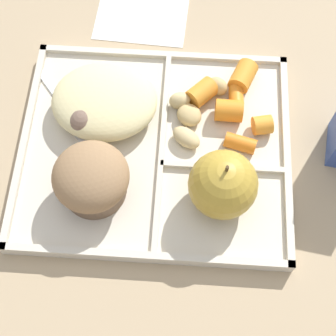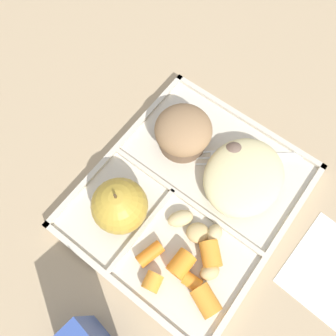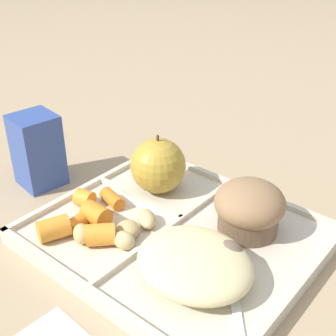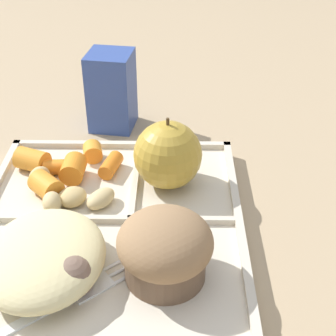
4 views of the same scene
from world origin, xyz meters
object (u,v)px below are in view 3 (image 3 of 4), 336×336
bran_muffin (249,208)px  plastic_fork (232,280)px  green_apple (158,166)px  lunch_tray (175,236)px  milk_carton (37,150)px

bran_muffin → plastic_fork: bran_muffin is taller
plastic_fork → green_apple: bearing=153.7°
green_apple → bran_muffin: size_ratio=0.99×
green_apple → lunch_tray: bearing=-37.5°
plastic_fork → milk_carton: size_ratio=1.30×
lunch_tray → milk_carton: milk_carton is taller
lunch_tray → plastic_fork: lunch_tray is taller
bran_muffin → green_apple: bearing=180.0°
green_apple → milk_carton: milk_carton is taller
lunch_tray → green_apple: size_ratio=3.84×
plastic_fork → lunch_tray: bearing=164.4°
lunch_tray → plastic_fork: (0.10, -0.03, 0.01)m
green_apple → bran_muffin: 0.14m
green_apple → milk_carton: (-0.16, -0.08, 0.00)m
lunch_tray → bran_muffin: size_ratio=3.80×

